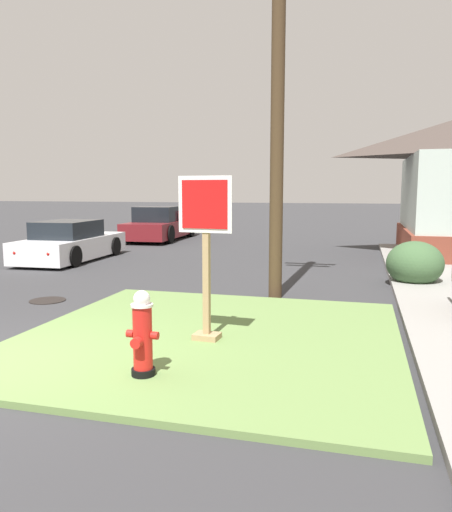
% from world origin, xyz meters
% --- Properties ---
extents(grass_corner_patch, '(5.43, 5.52, 0.08)m').
position_xyz_m(grass_corner_patch, '(2.38, 1.87, 0.04)').
color(grass_corner_patch, '#668447').
rests_on(grass_corner_patch, ground).
extents(sidewalk_strip, '(2.20, 17.78, 0.12)m').
position_xyz_m(sidewalk_strip, '(6.30, 6.31, 0.06)').
color(sidewalk_strip, gray).
rests_on(sidewalk_strip, ground).
extents(fire_hydrant, '(0.38, 0.34, 0.99)m').
position_xyz_m(fire_hydrant, '(2.13, 0.13, 0.55)').
color(fire_hydrant, black).
rests_on(fire_hydrant, grass_corner_patch).
extents(stop_sign, '(0.78, 0.30, 2.30)m').
position_xyz_m(stop_sign, '(2.41, 1.64, 1.23)').
color(stop_sign, '#A3845B').
rests_on(stop_sign, grass_corner_patch).
extents(manhole_cover, '(0.70, 0.70, 0.02)m').
position_xyz_m(manhole_cover, '(-1.49, 3.51, 0.01)').
color(manhole_cover, black).
rests_on(manhole_cover, ground).
extents(parked_sedan_white, '(1.99, 4.38, 1.25)m').
position_xyz_m(parked_sedan_white, '(-4.27, 8.76, 0.54)').
color(parked_sedan_white, silver).
rests_on(parked_sedan_white, ground).
extents(pickup_truck_maroon, '(2.22, 5.27, 1.48)m').
position_xyz_m(pickup_truck_maroon, '(-4.06, 15.55, 0.62)').
color(pickup_truck_maroon, maroon).
rests_on(pickup_truck_maroon, ground).
extents(utility_pole, '(1.50, 0.27, 9.00)m').
position_xyz_m(utility_pole, '(2.83, 5.02, 4.71)').
color(utility_pole, '#42301E').
rests_on(utility_pole, ground).
extents(shrub_by_curb, '(1.27, 1.27, 1.03)m').
position_xyz_m(shrub_by_curb, '(5.71, 7.09, 0.52)').
color(shrub_by_curb, '#3C5B36').
rests_on(shrub_by_curb, ground).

